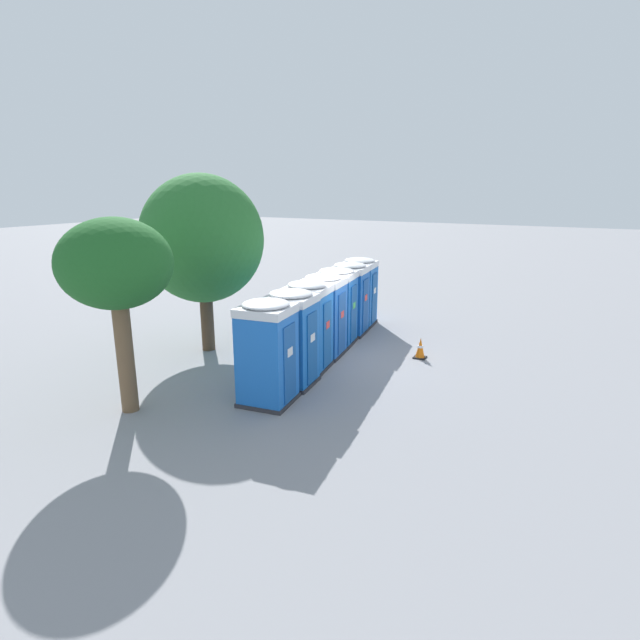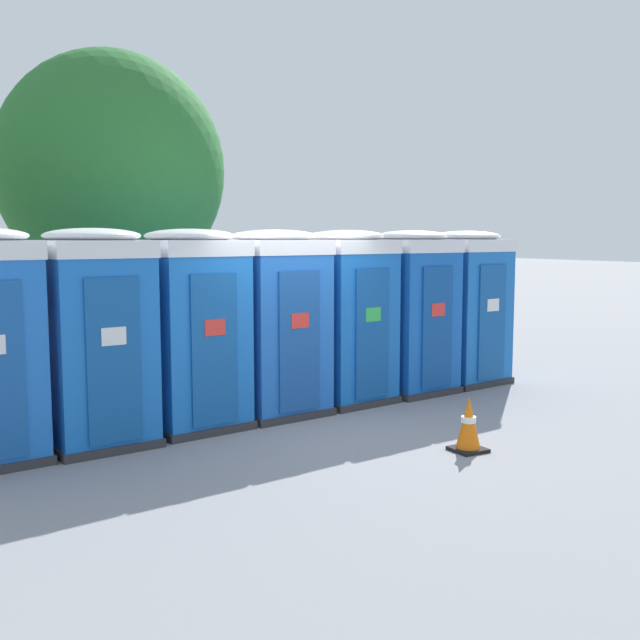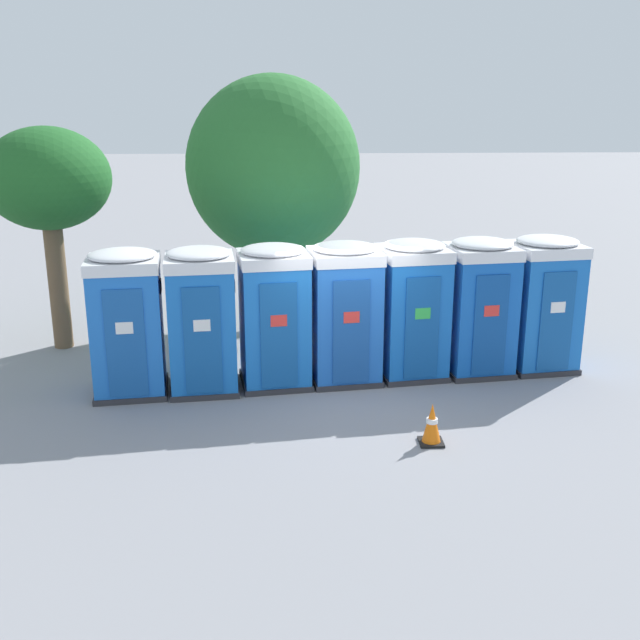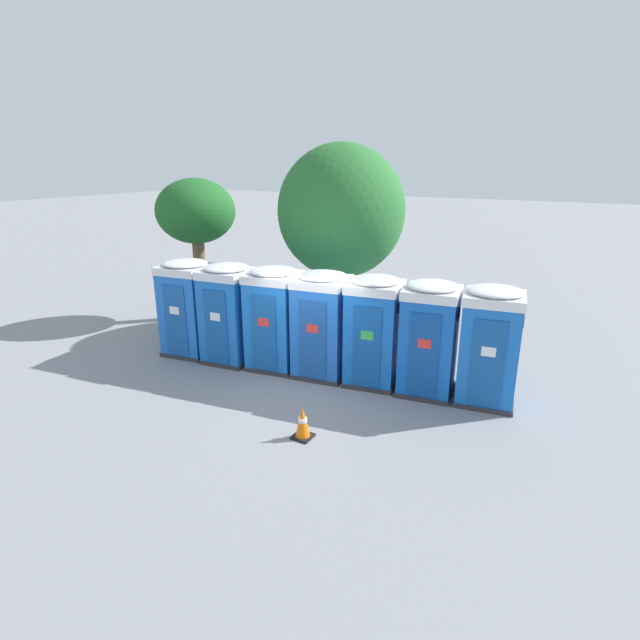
# 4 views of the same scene
# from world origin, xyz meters

# --- Properties ---
(ground_plane) EXTENTS (120.00, 120.00, 0.00)m
(ground_plane) POSITION_xyz_m (0.00, 0.00, 0.00)
(ground_plane) COLOR gray
(portapotty_0) EXTENTS (1.36, 1.34, 2.54)m
(portapotty_0) POSITION_xyz_m (-3.82, -0.00, 1.28)
(portapotty_0) COLOR #2D2D33
(portapotty_0) RESTS_ON ground
(portapotty_1) EXTENTS (1.30, 1.32, 2.54)m
(portapotty_1) POSITION_xyz_m (-2.56, 0.09, 1.28)
(portapotty_1) COLOR #2D2D33
(portapotty_1) RESTS_ON ground
(portapotty_2) EXTENTS (1.37, 1.36, 2.54)m
(portapotty_2) POSITION_xyz_m (-1.31, 0.30, 1.28)
(portapotty_2) COLOR #2D2D33
(portapotty_2) RESTS_ON ground
(portapotty_3) EXTENTS (1.38, 1.35, 2.54)m
(portapotty_3) POSITION_xyz_m (-0.05, 0.45, 1.28)
(portapotty_3) COLOR #2D2D33
(portapotty_3) RESTS_ON ground
(portapotty_4) EXTENTS (1.35, 1.36, 2.54)m
(portapotty_4) POSITION_xyz_m (1.20, 0.63, 1.28)
(portapotty_4) COLOR #2D2D33
(portapotty_4) RESTS_ON ground
(portapotty_5) EXTENTS (1.33, 1.34, 2.54)m
(portapotty_5) POSITION_xyz_m (2.46, 0.75, 1.28)
(portapotty_5) COLOR #2D2D33
(portapotty_5) RESTS_ON ground
(portapotty_6) EXTENTS (1.36, 1.35, 2.54)m
(portapotty_6) POSITION_xyz_m (3.71, 0.92, 1.28)
(portapotty_6) COLOR #2D2D33
(portapotty_6) RESTS_ON ground
(street_tree_0) EXTENTS (2.46, 2.46, 4.46)m
(street_tree_0) POSITION_xyz_m (-5.73, 2.60, 3.39)
(street_tree_0) COLOR brown
(street_tree_0) RESTS_ON ground
(street_tree_1) EXTENTS (3.73, 3.73, 5.48)m
(street_tree_1) POSITION_xyz_m (-1.34, 3.96, 3.52)
(street_tree_1) COLOR #4C3826
(street_tree_1) RESTS_ON ground
(traffic_cone) EXTENTS (0.36, 0.36, 0.64)m
(traffic_cone) POSITION_xyz_m (1.05, -2.29, 0.31)
(traffic_cone) COLOR black
(traffic_cone) RESTS_ON ground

